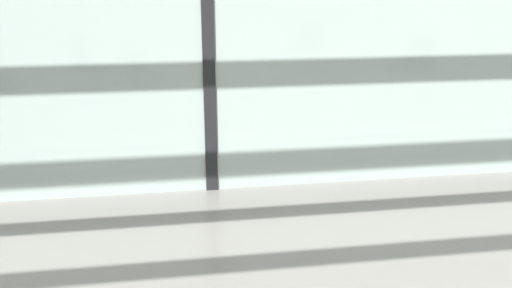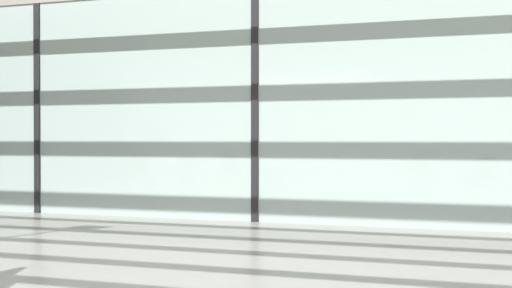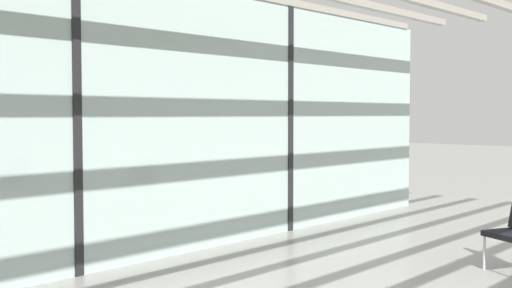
# 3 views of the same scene
# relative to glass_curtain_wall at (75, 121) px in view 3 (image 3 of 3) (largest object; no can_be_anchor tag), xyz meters

# --- Properties ---
(glass_curtain_wall) EXTENTS (14.00, 0.08, 3.25)m
(glass_curtain_wall) POSITION_rel_glass_curtain_wall_xyz_m (0.00, 0.00, 0.00)
(glass_curtain_wall) COLOR #A3B7B2
(glass_curtain_wall) RESTS_ON ground
(window_mullion_1) EXTENTS (0.10, 0.12, 3.25)m
(window_mullion_1) POSITION_rel_glass_curtain_wall_xyz_m (0.00, 0.00, 0.00)
(window_mullion_1) COLOR black
(window_mullion_1) RESTS_ON ground
(window_mullion_2) EXTENTS (0.10, 0.12, 3.25)m
(window_mullion_2) POSITION_rel_glass_curtain_wall_xyz_m (3.50, 0.00, 0.00)
(window_mullion_2) COLOR black
(window_mullion_2) RESTS_ON ground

